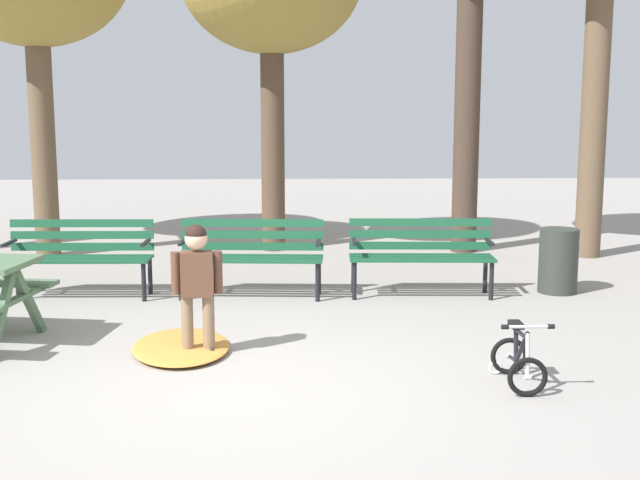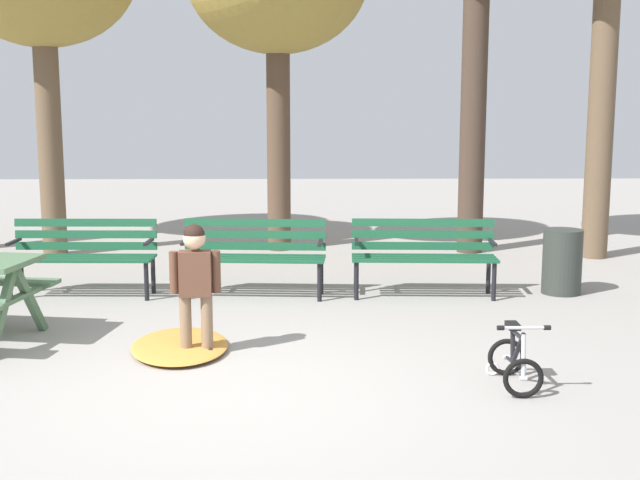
{
  "view_description": "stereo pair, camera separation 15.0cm",
  "coord_description": "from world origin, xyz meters",
  "px_view_note": "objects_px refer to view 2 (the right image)",
  "views": [
    {
      "loc": [
        0.5,
        -6.01,
        2.13
      ],
      "look_at": [
        0.77,
        1.82,
        0.85
      ],
      "focal_mm": 46.9,
      "sensor_mm": 36.0,
      "label": 1
    },
    {
      "loc": [
        0.65,
        -6.01,
        2.13
      ],
      "look_at": [
        0.77,
        1.82,
        0.85
      ],
      "focal_mm": 46.9,
      "sensor_mm": 36.0,
      "label": 2
    }
  ],
  "objects_px": {
    "child_standing": "(195,278)",
    "park_bench_left": "(254,251)",
    "trash_bin": "(562,262)",
    "park_bench_right": "(423,251)",
    "park_bench_far_left": "(83,250)",
    "kids_bicycle": "(515,361)"
  },
  "relations": [
    {
      "from": "park_bench_far_left",
      "to": "park_bench_left",
      "type": "relative_size",
      "value": 0.99
    },
    {
      "from": "child_standing",
      "to": "trash_bin",
      "type": "distance_m",
      "value": 4.48
    },
    {
      "from": "kids_bicycle",
      "to": "trash_bin",
      "type": "height_order",
      "value": "trash_bin"
    },
    {
      "from": "park_bench_right",
      "to": "trash_bin",
      "type": "relative_size",
      "value": 2.21
    },
    {
      "from": "trash_bin",
      "to": "park_bench_right",
      "type": "bearing_deg",
      "value": -177.46
    },
    {
      "from": "park_bench_left",
      "to": "trash_bin",
      "type": "relative_size",
      "value": 2.22
    },
    {
      "from": "park_bench_far_left",
      "to": "child_standing",
      "type": "distance_m",
      "value": 2.77
    },
    {
      "from": "trash_bin",
      "to": "park_bench_far_left",
      "type": "bearing_deg",
      "value": -179.86
    },
    {
      "from": "park_bench_far_left",
      "to": "trash_bin",
      "type": "distance_m",
      "value": 5.39
    },
    {
      "from": "child_standing",
      "to": "park_bench_left",
      "type": "bearing_deg",
      "value": 81.14
    },
    {
      "from": "kids_bicycle",
      "to": "trash_bin",
      "type": "relative_size",
      "value": 0.76
    },
    {
      "from": "trash_bin",
      "to": "kids_bicycle",
      "type": "bearing_deg",
      "value": -112.54
    },
    {
      "from": "park_bench_left",
      "to": "child_standing",
      "type": "distance_m",
      "value": 2.28
    },
    {
      "from": "park_bench_right",
      "to": "kids_bicycle",
      "type": "xyz_separation_m",
      "value": [
        0.28,
        -3.08,
        -0.31
      ]
    },
    {
      "from": "park_bench_right",
      "to": "kids_bicycle",
      "type": "distance_m",
      "value": 3.11
    },
    {
      "from": "park_bench_right",
      "to": "trash_bin",
      "type": "distance_m",
      "value": 1.59
    },
    {
      "from": "park_bench_right",
      "to": "child_standing",
      "type": "relative_size",
      "value": 1.43
    },
    {
      "from": "child_standing",
      "to": "trash_bin",
      "type": "bearing_deg",
      "value": 30.94
    },
    {
      "from": "park_bench_left",
      "to": "trash_bin",
      "type": "bearing_deg",
      "value": 0.85
    },
    {
      "from": "park_bench_left",
      "to": "trash_bin",
      "type": "xyz_separation_m",
      "value": [
        3.48,
        0.05,
        -0.14
      ]
    },
    {
      "from": "child_standing",
      "to": "kids_bicycle",
      "type": "distance_m",
      "value": 2.71
    },
    {
      "from": "trash_bin",
      "to": "park_bench_left",
      "type": "bearing_deg",
      "value": -179.15
    }
  ]
}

